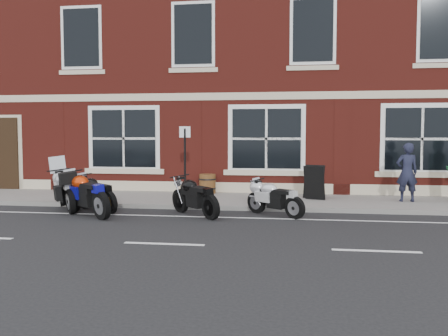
{
  "coord_description": "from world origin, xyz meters",
  "views": [
    {
      "loc": [
        2.57,
        -12.31,
        2.16
      ],
      "look_at": [
        0.49,
        1.6,
        1.17
      ],
      "focal_mm": 40.0,
      "sensor_mm": 36.0,
      "label": 1
    }
  ],
  "objects_px": {
    "moto_touring_silver": "(66,188)",
    "moto_sport_silver": "(275,197)",
    "moto_sport_red": "(86,193)",
    "a_board_sign": "(314,182)",
    "moto_sport_black": "(96,192)",
    "barrel_planter": "(207,184)",
    "parking_sign": "(185,159)",
    "moto_naked_black": "(195,195)",
    "pedestrian_left": "(407,172)"
  },
  "relations": [
    {
      "from": "a_board_sign",
      "to": "moto_naked_black",
      "type": "bearing_deg",
      "value": -116.47
    },
    {
      "from": "moto_sport_red",
      "to": "moto_sport_black",
      "type": "bearing_deg",
      "value": 44.52
    },
    {
      "from": "pedestrian_left",
      "to": "parking_sign",
      "type": "distance_m",
      "value": 6.6
    },
    {
      "from": "a_board_sign",
      "to": "barrel_planter",
      "type": "distance_m",
      "value": 3.69
    },
    {
      "from": "moto_sport_red",
      "to": "moto_naked_black",
      "type": "xyz_separation_m",
      "value": [
        2.82,
        0.39,
        -0.06
      ]
    },
    {
      "from": "moto_naked_black",
      "to": "barrel_planter",
      "type": "distance_m",
      "value": 3.88
    },
    {
      "from": "moto_touring_silver",
      "to": "moto_sport_silver",
      "type": "height_order",
      "value": "moto_touring_silver"
    },
    {
      "from": "moto_sport_red",
      "to": "parking_sign",
      "type": "relative_size",
      "value": 0.85
    },
    {
      "from": "moto_sport_red",
      "to": "barrel_planter",
      "type": "xyz_separation_m",
      "value": [
        2.44,
        4.25,
        -0.16
      ]
    },
    {
      "from": "moto_touring_silver",
      "to": "pedestrian_left",
      "type": "height_order",
      "value": "pedestrian_left"
    },
    {
      "from": "moto_sport_black",
      "to": "a_board_sign",
      "type": "xyz_separation_m",
      "value": [
        6.04,
        2.41,
        0.13
      ]
    },
    {
      "from": "moto_touring_silver",
      "to": "moto_naked_black",
      "type": "xyz_separation_m",
      "value": [
        3.79,
        -0.47,
        -0.07
      ]
    },
    {
      "from": "moto_sport_black",
      "to": "parking_sign",
      "type": "height_order",
      "value": "parking_sign"
    },
    {
      "from": "moto_sport_silver",
      "to": "moto_sport_black",
      "type": "bearing_deg",
      "value": 127.13
    },
    {
      "from": "moto_touring_silver",
      "to": "moto_naked_black",
      "type": "relative_size",
      "value": 1.22
    },
    {
      "from": "moto_sport_red",
      "to": "pedestrian_left",
      "type": "xyz_separation_m",
      "value": [
        8.69,
        3.12,
        0.39
      ]
    },
    {
      "from": "barrel_planter",
      "to": "parking_sign",
      "type": "bearing_deg",
      "value": -93.9
    },
    {
      "from": "moto_sport_red",
      "to": "a_board_sign",
      "type": "bearing_deg",
      "value": -22.16
    },
    {
      "from": "moto_naked_black",
      "to": "barrel_planter",
      "type": "bearing_deg",
      "value": 51.09
    },
    {
      "from": "moto_touring_silver",
      "to": "parking_sign",
      "type": "xyz_separation_m",
      "value": [
        3.24,
        0.8,
        0.8
      ]
    },
    {
      "from": "pedestrian_left",
      "to": "a_board_sign",
      "type": "bearing_deg",
      "value": -7.97
    },
    {
      "from": "pedestrian_left",
      "to": "moto_sport_silver",
      "type": "bearing_deg",
      "value": 26.67
    },
    {
      "from": "barrel_planter",
      "to": "moto_sport_silver",
      "type": "bearing_deg",
      "value": -55.71
    },
    {
      "from": "pedestrian_left",
      "to": "parking_sign",
      "type": "height_order",
      "value": "parking_sign"
    },
    {
      "from": "moto_touring_silver",
      "to": "moto_sport_black",
      "type": "height_order",
      "value": "moto_touring_silver"
    },
    {
      "from": "moto_sport_red",
      "to": "moto_sport_black",
      "type": "relative_size",
      "value": 1.13
    },
    {
      "from": "moto_touring_silver",
      "to": "moto_sport_black",
      "type": "xyz_separation_m",
      "value": [
        0.91,
        -0.06,
        -0.09
      ]
    },
    {
      "from": "moto_touring_silver",
      "to": "pedestrian_left",
      "type": "relative_size",
      "value": 1.1
    },
    {
      "from": "moto_touring_silver",
      "to": "moto_sport_silver",
      "type": "xyz_separation_m",
      "value": [
        5.86,
        -0.19,
        -0.12
      ]
    },
    {
      "from": "a_board_sign",
      "to": "barrel_planter",
      "type": "height_order",
      "value": "a_board_sign"
    },
    {
      "from": "moto_naked_black",
      "to": "a_board_sign",
      "type": "relative_size",
      "value": 1.5
    },
    {
      "from": "moto_sport_red",
      "to": "moto_naked_black",
      "type": "height_order",
      "value": "moto_sport_red"
    },
    {
      "from": "pedestrian_left",
      "to": "barrel_planter",
      "type": "distance_m",
      "value": 6.37
    },
    {
      "from": "pedestrian_left",
      "to": "a_board_sign",
      "type": "relative_size",
      "value": 1.66
    },
    {
      "from": "moto_sport_silver",
      "to": "barrel_planter",
      "type": "height_order",
      "value": "moto_sport_silver"
    },
    {
      "from": "moto_sport_silver",
      "to": "barrel_planter",
      "type": "relative_size",
      "value": 2.38
    },
    {
      "from": "moto_sport_black",
      "to": "a_board_sign",
      "type": "bearing_deg",
      "value": -30.69
    },
    {
      "from": "moto_sport_black",
      "to": "moto_naked_black",
      "type": "bearing_deg",
      "value": -60.39
    },
    {
      "from": "moto_sport_red",
      "to": "a_board_sign",
      "type": "xyz_separation_m",
      "value": [
        5.97,
        3.21,
        0.04
      ]
    },
    {
      "from": "moto_touring_silver",
      "to": "moto_sport_silver",
      "type": "bearing_deg",
      "value": -37.08
    },
    {
      "from": "moto_sport_silver",
      "to": "moto_naked_black",
      "type": "height_order",
      "value": "moto_naked_black"
    },
    {
      "from": "pedestrian_left",
      "to": "moto_sport_red",
      "type": "bearing_deg",
      "value": 13.67
    },
    {
      "from": "moto_naked_black",
      "to": "pedestrian_left",
      "type": "xyz_separation_m",
      "value": [
        5.87,
        2.72,
        0.45
      ]
    },
    {
      "from": "moto_sport_red",
      "to": "barrel_planter",
      "type": "height_order",
      "value": "moto_sport_red"
    },
    {
      "from": "moto_sport_red",
      "to": "moto_sport_silver",
      "type": "xyz_separation_m",
      "value": [
        4.88,
        0.67,
        -0.11
      ]
    },
    {
      "from": "a_board_sign",
      "to": "parking_sign",
      "type": "bearing_deg",
      "value": -135.55
    },
    {
      "from": "moto_sport_silver",
      "to": "a_board_sign",
      "type": "height_order",
      "value": "a_board_sign"
    },
    {
      "from": "moto_naked_black",
      "to": "moto_sport_black",
      "type": "bearing_deg",
      "value": 127.57
    },
    {
      "from": "barrel_planter",
      "to": "moto_naked_black",
      "type": "bearing_deg",
      "value": -84.44
    },
    {
      "from": "moto_sport_silver",
      "to": "pedestrian_left",
      "type": "distance_m",
      "value": 4.55
    }
  ]
}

